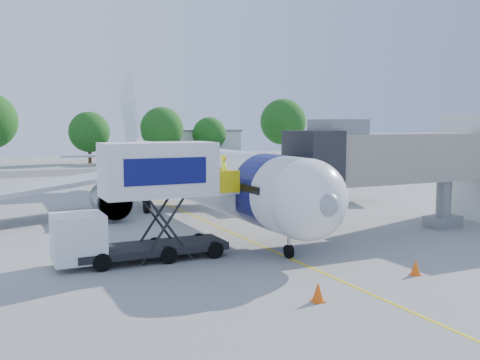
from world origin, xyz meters
name	(u,v)px	position (x,y,z in m)	size (l,w,h in m)	color
ground	(212,224)	(0.00, 0.00, 0.00)	(160.00, 160.00, 0.00)	#979795
guidance_line	(212,224)	(0.00, 0.00, 0.01)	(0.15, 70.00, 0.01)	yellow
taxiway_strip	(93,171)	(0.00, 42.00, 0.00)	(120.00, 10.00, 0.01)	#59595B
aircraft	(190,173)	(0.00, 4.12, 2.95)	(34.17, 37.73, 11.35)	white
jet_bridge	(387,159)	(7.99, -7.00, 4.34)	(13.90, 3.20, 6.60)	#A39E8C
catering_hiloader	(145,202)	(-6.27, -7.00, 2.76)	(8.50, 2.44, 5.50)	black
ground_tug	(352,309)	(-2.86, -18.13, 0.71)	(3.74, 2.75, 1.34)	silver
safety_cone_a	(416,268)	(3.35, -14.30, 0.32)	(0.42, 0.42, 0.67)	#F5560C
safety_cone_b	(318,292)	(-2.29, -15.41, 0.35)	(0.46, 0.46, 0.73)	#F5560C
outbuilding_right	(194,144)	(22.00, 62.00, 2.66)	(16.40, 7.40, 5.30)	silver
tree_d	(89,132)	(2.32, 57.37, 5.06)	(6.54, 6.54, 8.34)	#382314
tree_e	(162,129)	(13.96, 55.82, 5.58)	(7.21, 7.21, 9.19)	#382314
tree_f	(209,134)	(23.12, 57.18, 4.59)	(5.94, 5.94, 7.57)	#382314
tree_g	(283,122)	(38.42, 57.58, 6.74)	(8.71, 8.71, 11.11)	#382314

